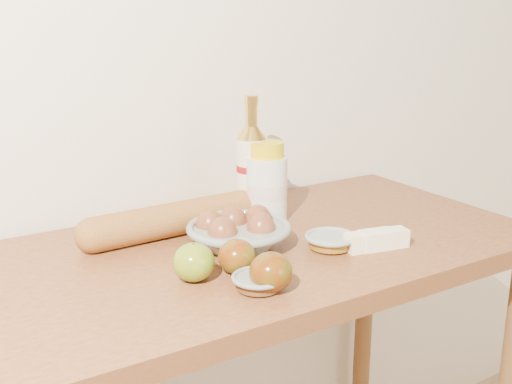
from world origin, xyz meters
TOP-DOWN VIEW (x-y plane):
  - back_wall at (0.00, 1.51)m, footprint 3.50×0.02m
  - table at (0.00, 1.18)m, footprint 1.20×0.60m
  - bourbon_bottle at (0.10, 1.34)m, footprint 0.09×0.09m
  - cream_bottle at (0.12, 1.29)m, footprint 0.10×0.10m
  - egg_bowl at (-0.02, 1.19)m, footprint 0.25×0.25m
  - baguette at (-0.10, 1.31)m, footprint 0.43×0.08m
  - apple_yellowgreen at (-0.17, 1.08)m, footprint 0.10×0.10m
  - apple_redgreen_front at (-0.08, 0.98)m, footprint 0.09×0.09m
  - apple_redgreen_right at (-0.09, 1.07)m, footprint 0.07×0.07m
  - sugar_bowl at (-0.09, 0.99)m, footprint 0.12×0.12m
  - syrup_bowl at (0.13, 1.08)m, footprint 0.11×0.11m
  - butter_stick at (0.21, 1.03)m, footprint 0.13×0.06m

SIDE VIEW (x-z plane):
  - table at x=0.00m, z-range 0.33..1.23m
  - sugar_bowl at x=-0.09m, z-range 0.90..0.93m
  - syrup_bowl at x=0.13m, z-range 0.90..0.93m
  - butter_stick at x=0.21m, z-range 0.90..0.94m
  - egg_bowl at x=-0.02m, z-range 0.89..0.97m
  - apple_redgreen_right at x=-0.09m, z-range 0.90..0.96m
  - apple_redgreen_front at x=-0.08m, z-range 0.90..0.97m
  - apple_yellowgreen at x=-0.17m, z-range 0.90..0.97m
  - baguette at x=-0.10m, z-range 0.90..0.97m
  - cream_bottle at x=0.12m, z-range 0.89..1.07m
  - bourbon_bottle at x=0.10m, z-range 0.87..1.15m
  - back_wall at x=0.00m, z-range 0.00..2.60m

